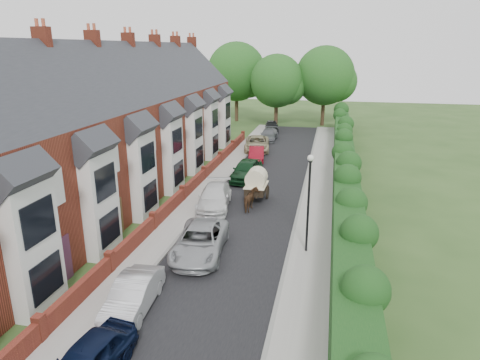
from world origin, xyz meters
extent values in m
plane|color=#2D4C1E|center=(0.00, 0.00, 0.00)|extent=(140.00, 140.00, 0.00)
cube|color=black|center=(-0.50, 11.00, 0.01)|extent=(6.00, 58.00, 0.02)
cube|color=#9B9792|center=(3.60, 11.00, 0.06)|extent=(2.20, 58.00, 0.12)
cube|color=#9B9792|center=(-4.35, 11.00, 0.06)|extent=(1.70, 58.00, 0.12)
cube|color=gray|center=(2.55, 11.00, 0.07)|extent=(0.18, 58.00, 0.13)
cube|color=gray|center=(-3.55, 11.00, 0.07)|extent=(0.18, 58.00, 0.13)
cube|color=#123914|center=(5.40, 11.00, 1.25)|extent=(1.50, 58.00, 2.50)
cube|color=maroon|center=(-11.00, 10.00, 3.25)|extent=(8.00, 40.00, 6.50)
cube|color=#2A2C33|center=(-11.00, 10.00, 6.50)|extent=(8.00, 40.20, 8.00)
cube|color=silver|center=(-6.65, -3.10, 2.60)|extent=(0.70, 2.40, 5.20)
cube|color=black|center=(-6.28, -3.10, 1.40)|extent=(0.06, 1.80, 1.60)
cube|color=black|center=(-6.28, -3.10, 3.80)|extent=(0.06, 1.80, 1.60)
cube|color=#2A2C33|center=(-6.80, -3.10, 5.60)|extent=(1.70, 2.60, 1.70)
cube|color=#3F2D2D|center=(-6.96, -1.00, 1.05)|extent=(0.08, 0.90, 2.10)
cube|color=silver|center=(-6.95, -1.10, 4.40)|extent=(0.12, 1.20, 1.60)
cube|color=silver|center=(-6.65, 1.90, 2.60)|extent=(0.70, 2.40, 5.20)
cube|color=black|center=(-6.28, 1.90, 1.40)|extent=(0.06, 1.80, 1.60)
cube|color=black|center=(-6.28, 1.90, 3.80)|extent=(0.06, 1.80, 1.60)
cube|color=#2A2C33|center=(-6.80, 1.90, 5.60)|extent=(1.70, 2.60, 1.70)
cube|color=#3F2D2D|center=(-6.96, 4.00, 1.05)|extent=(0.08, 0.90, 2.10)
cube|color=silver|center=(-6.95, 3.90, 4.40)|extent=(0.12, 1.20, 1.60)
cube|color=silver|center=(-6.65, 6.90, 2.60)|extent=(0.70, 2.40, 5.20)
cube|color=black|center=(-6.28, 6.90, 1.40)|extent=(0.06, 1.80, 1.60)
cube|color=black|center=(-6.28, 6.90, 3.80)|extent=(0.06, 1.80, 1.60)
cube|color=#2A2C33|center=(-6.80, 6.90, 5.60)|extent=(1.70, 2.60, 1.70)
cube|color=#3F2D2D|center=(-6.96, 9.00, 1.05)|extent=(0.08, 0.90, 2.10)
cube|color=silver|center=(-6.95, 8.90, 4.40)|extent=(0.12, 1.20, 1.60)
cube|color=silver|center=(-6.65, 11.90, 2.60)|extent=(0.70, 2.40, 5.20)
cube|color=black|center=(-6.28, 11.90, 1.40)|extent=(0.06, 1.80, 1.60)
cube|color=black|center=(-6.28, 11.90, 3.80)|extent=(0.06, 1.80, 1.60)
cube|color=#2A2C33|center=(-6.80, 11.90, 5.60)|extent=(1.70, 2.60, 1.70)
cube|color=#3F2D2D|center=(-6.96, 14.00, 1.05)|extent=(0.08, 0.90, 2.10)
cube|color=silver|center=(-6.95, 13.90, 4.40)|extent=(0.12, 1.20, 1.60)
cube|color=silver|center=(-6.65, 16.90, 2.60)|extent=(0.70, 2.40, 5.20)
cube|color=black|center=(-6.28, 16.90, 1.40)|extent=(0.06, 1.80, 1.60)
cube|color=black|center=(-6.28, 16.90, 3.80)|extent=(0.06, 1.80, 1.60)
cube|color=#2A2C33|center=(-6.80, 16.90, 5.60)|extent=(1.70, 2.60, 1.70)
cube|color=#3F2D2D|center=(-6.96, 19.00, 1.05)|extent=(0.08, 0.90, 2.10)
cube|color=silver|center=(-6.95, 18.90, 4.40)|extent=(0.12, 1.20, 1.60)
cube|color=silver|center=(-6.65, 21.90, 2.60)|extent=(0.70, 2.40, 5.20)
cube|color=black|center=(-6.28, 21.90, 1.40)|extent=(0.06, 1.80, 1.60)
cube|color=black|center=(-6.28, 21.90, 3.80)|extent=(0.06, 1.80, 1.60)
cube|color=#2A2C33|center=(-6.80, 21.90, 5.60)|extent=(1.70, 2.60, 1.70)
cube|color=#3F2D2D|center=(-6.96, 24.00, 1.05)|extent=(0.08, 0.90, 2.10)
cube|color=silver|center=(-6.95, 23.90, 4.40)|extent=(0.12, 1.20, 1.60)
cube|color=silver|center=(-6.65, 26.90, 2.60)|extent=(0.70, 2.40, 5.20)
cube|color=black|center=(-6.28, 26.90, 1.40)|extent=(0.06, 1.80, 1.60)
cube|color=black|center=(-6.28, 26.90, 3.80)|extent=(0.06, 1.80, 1.60)
cube|color=#2A2C33|center=(-6.80, 26.90, 5.60)|extent=(1.70, 2.60, 1.70)
cube|color=#3F2D2D|center=(-6.96, 29.00, 1.05)|extent=(0.08, 0.90, 2.10)
cube|color=silver|center=(-6.95, 28.90, 4.40)|extent=(0.12, 1.20, 1.60)
cube|color=maroon|center=(-11.00, 5.00, 10.30)|extent=(0.90, 0.50, 1.60)
cylinder|color=#A64B31|center=(-11.20, 5.00, 11.25)|extent=(0.20, 0.20, 0.50)
cylinder|color=#A64B31|center=(-10.80, 5.00, 11.25)|extent=(0.20, 0.20, 0.50)
cube|color=maroon|center=(-11.00, 10.00, 10.30)|extent=(0.90, 0.50, 1.60)
cylinder|color=#A64B31|center=(-11.20, 10.00, 11.25)|extent=(0.20, 0.20, 0.50)
cylinder|color=#A64B31|center=(-10.80, 10.00, 11.25)|extent=(0.20, 0.20, 0.50)
cube|color=maroon|center=(-11.00, 15.00, 10.30)|extent=(0.90, 0.50, 1.60)
cylinder|color=#A64B31|center=(-11.20, 15.00, 11.25)|extent=(0.20, 0.20, 0.50)
cylinder|color=#A64B31|center=(-10.80, 15.00, 11.25)|extent=(0.20, 0.20, 0.50)
cube|color=maroon|center=(-11.00, 20.00, 10.30)|extent=(0.90, 0.50, 1.60)
cylinder|color=#A64B31|center=(-11.20, 20.00, 11.25)|extent=(0.20, 0.20, 0.50)
cylinder|color=#A64B31|center=(-10.80, 20.00, 11.25)|extent=(0.20, 0.20, 0.50)
cube|color=maroon|center=(-11.00, 25.00, 10.30)|extent=(0.90, 0.50, 1.60)
cylinder|color=#A64B31|center=(-11.20, 25.00, 11.25)|extent=(0.20, 0.20, 0.50)
cylinder|color=#A64B31|center=(-10.80, 25.00, 11.25)|extent=(0.20, 0.20, 0.50)
cube|color=maroon|center=(-11.00, 30.00, 10.30)|extent=(0.90, 0.50, 1.60)
cylinder|color=#A64B31|center=(-11.20, 30.00, 11.25)|extent=(0.20, 0.20, 0.50)
cylinder|color=#A64B31|center=(-10.80, 30.00, 11.25)|extent=(0.20, 0.20, 0.50)
cube|color=maroon|center=(-5.35, -2.50, 0.45)|extent=(0.30, 4.70, 0.90)
cube|color=maroon|center=(-5.35, 2.50, 0.45)|extent=(0.30, 4.70, 0.90)
cube|color=maroon|center=(-5.35, 7.50, 0.45)|extent=(0.30, 4.70, 0.90)
cube|color=maroon|center=(-5.35, 12.50, 0.45)|extent=(0.30, 4.70, 0.90)
cube|color=maroon|center=(-5.35, 17.50, 0.45)|extent=(0.30, 4.70, 0.90)
cube|color=maroon|center=(-5.35, 22.50, 0.45)|extent=(0.30, 4.70, 0.90)
cube|color=maroon|center=(-5.35, 27.50, 0.45)|extent=(0.30, 4.70, 0.90)
cube|color=maroon|center=(-5.35, -5.00, 0.55)|extent=(0.35, 0.35, 1.10)
cube|color=maroon|center=(-5.35, 0.00, 0.55)|extent=(0.35, 0.35, 1.10)
cube|color=maroon|center=(-5.35, 5.00, 0.55)|extent=(0.35, 0.35, 1.10)
cube|color=maroon|center=(-5.35, 10.00, 0.55)|extent=(0.35, 0.35, 1.10)
cube|color=maroon|center=(-5.35, 15.00, 0.55)|extent=(0.35, 0.35, 1.10)
cube|color=maroon|center=(-5.35, 20.00, 0.55)|extent=(0.35, 0.35, 1.10)
cube|color=maroon|center=(-5.35, 25.00, 0.55)|extent=(0.35, 0.35, 1.10)
cube|color=maroon|center=(-5.35, 30.00, 0.55)|extent=(0.35, 0.35, 1.10)
cylinder|color=black|center=(3.40, 4.00, 2.40)|extent=(0.12, 0.12, 4.80)
cylinder|color=black|center=(3.40, 4.00, 4.85)|extent=(0.20, 0.20, 0.10)
sphere|color=silver|center=(3.40, 4.00, 5.00)|extent=(0.32, 0.32, 0.32)
cylinder|color=#332316|center=(-3.00, 40.00, 2.38)|extent=(0.50, 0.50, 4.75)
sphere|color=#1B511B|center=(-3.00, 40.00, 5.89)|extent=(6.80, 6.80, 6.80)
sphere|color=#1B511B|center=(-1.64, 40.30, 5.23)|extent=(4.76, 4.76, 4.76)
cylinder|color=#332316|center=(3.00, 42.00, 2.62)|extent=(0.50, 0.50, 5.25)
sphere|color=#1B511B|center=(3.00, 42.00, 6.51)|extent=(7.60, 7.60, 7.60)
sphere|color=#1B511B|center=(4.52, 42.30, 5.78)|extent=(5.32, 5.32, 5.32)
cylinder|color=#332316|center=(-9.00, 43.00, 2.75)|extent=(0.50, 0.50, 5.50)
sphere|color=#1B511B|center=(-9.00, 43.00, 6.82)|extent=(8.00, 8.00, 8.00)
sphere|color=#1B511B|center=(-7.40, 43.30, 6.05)|extent=(5.60, 5.60, 5.60)
imported|color=silver|center=(-3.00, -2.47, 0.66)|extent=(1.71, 4.12, 1.33)
imported|color=#A2A5A9|center=(-1.84, 2.71, 0.72)|extent=(2.88, 5.36, 1.43)
imported|color=white|center=(-2.90, 9.25, 0.70)|extent=(2.64, 5.08, 1.41)
imported|color=#0F3218|center=(-2.06, 15.69, 0.80)|extent=(2.12, 4.81, 1.61)
imported|color=maroon|center=(-2.35, 21.80, 0.64)|extent=(1.93, 4.04, 1.28)
imported|color=tan|center=(-3.00, 25.66, 0.73)|extent=(3.18, 5.53, 1.45)
imported|color=slate|center=(-2.59, 30.93, 0.64)|extent=(1.80, 4.39, 1.27)
imported|color=black|center=(-3.00, 36.26, 0.67)|extent=(2.23, 4.17, 1.35)
imported|color=#452B19|center=(-0.45, 9.24, 0.71)|extent=(0.85, 1.71, 1.41)
cube|color=black|center=(-0.45, 11.03, 0.90)|extent=(1.27, 2.11, 0.53)
cylinder|color=beige|center=(-0.45, 11.03, 1.64)|extent=(1.37, 1.32, 1.37)
cube|color=beige|center=(-0.45, 11.03, 1.16)|extent=(1.40, 2.17, 0.04)
cylinder|color=black|center=(-1.14, 11.66, 0.48)|extent=(0.08, 0.95, 0.95)
cylinder|color=black|center=(0.24, 11.66, 0.48)|extent=(0.08, 0.95, 0.95)
cylinder|color=black|center=(-0.82, 9.86, 0.95)|extent=(0.06, 1.90, 0.06)
cylinder|color=black|center=(-0.08, 9.86, 0.95)|extent=(0.06, 1.90, 0.06)
camera|label=1|loc=(4.29, -16.04, 10.07)|focal=32.00mm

